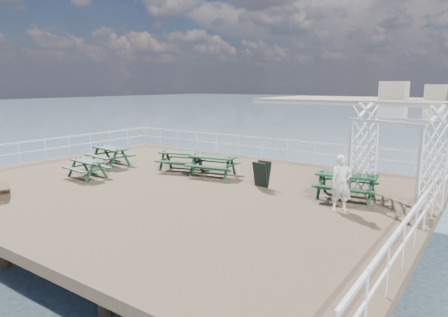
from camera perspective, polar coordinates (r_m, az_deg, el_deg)
ground at (r=15.82m, az=-7.01°, el=-4.14°), size 18.00×14.00×0.30m
railing at (r=17.59m, az=-1.67°, el=0.84°), size 17.77×13.76×1.10m
picnic_table_a at (r=19.95m, az=-16.01°, el=0.84°), size 2.18×1.85×0.96m
picnic_table_b at (r=18.14m, az=-6.15°, el=0.21°), size 2.27×2.01×0.94m
picnic_table_c at (r=14.18m, az=17.07°, el=-3.08°), size 2.17×1.84×0.96m
picnic_table_d at (r=17.59m, az=-18.98°, el=-0.88°), size 1.84×1.55×0.82m
picnic_table_e at (r=17.01m, az=-1.61°, el=-0.42°), size 2.17×1.86×0.94m
flat_bench_far at (r=15.87m, az=-28.93°, el=-3.67°), size 1.43×0.87×0.41m
trellis_arbor at (r=13.82m, az=23.24°, el=-0.19°), size 3.00×2.32×3.31m
sandwich_board at (r=15.18m, az=5.40°, el=-2.28°), size 0.64×0.51×0.99m
person at (r=12.70m, az=16.38°, el=-3.40°), size 0.76×0.70×1.75m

